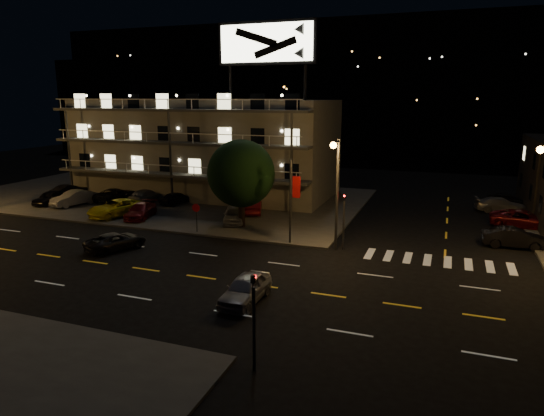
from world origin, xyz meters
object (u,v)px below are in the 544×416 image
(lot_car_7, at_px, (146,196))
(road_car_west, at_px, (116,241))
(road_car_east, at_px, (245,289))
(tree, at_px, (241,175))
(side_car_0, at_px, (514,238))
(lot_car_4, at_px, (234,214))
(lot_car_2, at_px, (117,208))

(lot_car_7, bearing_deg, road_car_west, 113.46)
(road_car_east, bearing_deg, tree, 115.66)
(road_car_west, bearing_deg, lot_car_7, -40.23)
(tree, xyz_separation_m, side_car_0, (21.00, 1.95, -3.77))
(side_car_0, bearing_deg, lot_car_4, 89.48)
(lot_car_2, xyz_separation_m, lot_car_7, (-0.95, 5.89, -0.06))
(lot_car_4, relative_size, road_car_east, 0.98)
(lot_car_7, bearing_deg, side_car_0, 171.09)
(tree, relative_size, lot_car_7, 1.55)
(lot_car_7, relative_size, side_car_0, 1.07)
(side_car_0, relative_size, road_car_west, 1.00)
(side_car_0, relative_size, road_car_east, 1.04)
(tree, relative_size, lot_car_2, 1.35)
(road_car_east, bearing_deg, road_car_west, 158.30)
(road_car_west, bearing_deg, road_car_east, -179.72)
(lot_car_2, xyz_separation_m, road_car_east, (18.49, -13.19, -0.17))
(tree, height_order, side_car_0, tree)
(lot_car_4, bearing_deg, road_car_west, -139.75)
(lot_car_7, distance_m, side_car_0, 34.31)
(lot_car_2, bearing_deg, road_car_west, -32.37)
(tree, distance_m, road_car_west, 11.21)
(lot_car_2, bearing_deg, side_car_0, 24.84)
(lot_car_7, relative_size, road_car_west, 1.07)
(tree, bearing_deg, lot_car_2, -177.38)
(lot_car_4, distance_m, road_car_west, 10.74)
(lot_car_4, distance_m, road_car_east, 16.49)
(side_car_0, height_order, road_car_west, side_car_0)
(lot_car_4, height_order, lot_car_7, lot_car_4)
(side_car_0, bearing_deg, lot_car_7, 81.29)
(lot_car_2, distance_m, road_car_west, 9.98)
(tree, bearing_deg, lot_car_7, 157.93)
(side_car_0, bearing_deg, road_car_east, 133.81)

